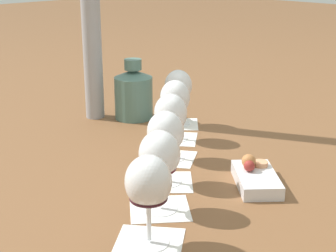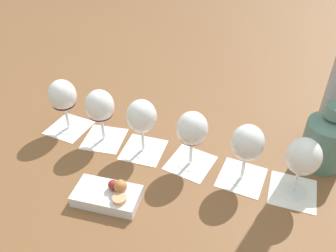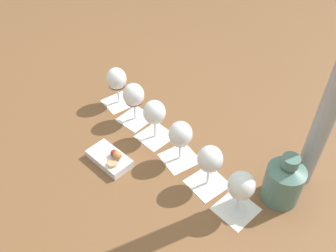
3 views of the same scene
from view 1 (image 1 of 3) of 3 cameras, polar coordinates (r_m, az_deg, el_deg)
name	(u,v)px [view 1 (image 1 of 3)]	position (r m, az deg, el deg)	size (l,w,h in m)	color
ground_plane	(168,169)	(1.18, 0.00, -4.79)	(8.00, 8.00, 0.00)	brown
tasting_card_0	(178,124)	(1.48, 1.11, 0.24)	(0.16, 0.16, 0.00)	white
tasting_card_1	(175,139)	(1.36, 0.77, -1.40)	(0.16, 0.16, 0.00)	white
tasting_card_2	(171,158)	(1.24, 0.28, -3.55)	(0.16, 0.15, 0.00)	white
tasting_card_3	(166,182)	(1.11, -0.27, -6.19)	(0.16, 0.16, 0.00)	white
tasting_card_4	(160,209)	(1.00, -0.92, -9.15)	(0.16, 0.16, 0.00)	white
tasting_card_5	(149,243)	(0.90, -2.10, -12.78)	(0.16, 0.16, 0.00)	white
wine_glass_0	(178,89)	(1.45, 1.14, 4.17)	(0.08, 0.08, 0.16)	white
wine_glass_1	(175,100)	(1.33, 0.79, 2.85)	(0.08, 0.08, 0.16)	white
wine_glass_2	(171,116)	(1.20, 0.29, 1.09)	(0.08, 0.08, 0.16)	white
wine_glass_3	(165,136)	(1.07, -0.28, -1.09)	(0.08, 0.08, 0.16)	white
wine_glass_4	(159,158)	(0.96, -0.95, -3.56)	(0.08, 0.08, 0.16)	white
wine_glass_5	(148,186)	(0.85, -2.19, -6.67)	(0.08, 0.08, 0.16)	white
ceramic_vase	(134,93)	(1.52, -3.84, 3.68)	(0.11, 0.11, 0.18)	#4C7066
snack_dish	(256,177)	(1.11, 9.68, -5.62)	(0.17, 0.16, 0.06)	silver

